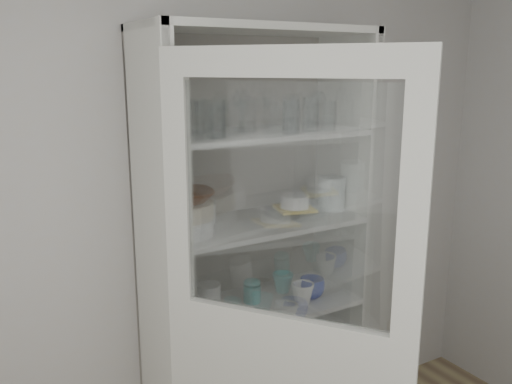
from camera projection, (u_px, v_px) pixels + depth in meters
wall_back at (194, 206)px, 2.51m from camera, size 3.60×0.02×2.60m
pantry_cabinet at (249, 282)px, 2.55m from camera, size 1.00×0.45×2.10m
cupboard_door at (284, 375)px, 1.91m from camera, size 0.57×0.74×2.00m
tumbler_0 at (182, 122)px, 1.98m from camera, size 0.08×0.08×0.15m
tumbler_1 at (218, 121)px, 2.09m from camera, size 0.08×0.08×0.13m
tumbler_2 at (216, 119)px, 2.10m from camera, size 0.09×0.09×0.15m
tumbler_3 at (291, 117)px, 2.23m from camera, size 0.08×0.08×0.14m
tumbler_4 at (310, 115)px, 2.32m from camera, size 0.09×0.09×0.14m
tumbler_5 at (293, 116)px, 2.29m from camera, size 0.08×0.08×0.13m
tumbler_6 at (329, 116)px, 2.35m from camera, size 0.07×0.07×0.13m
tumbler_7 at (198, 117)px, 2.19m from camera, size 0.09×0.09×0.15m
tumbler_8 at (181, 118)px, 2.15m from camera, size 0.08×0.08×0.14m
tumbler_9 at (248, 115)px, 2.27m from camera, size 0.08×0.08×0.14m
tumbler_10 at (291, 113)px, 2.37m from camera, size 0.07×0.07×0.15m
goblet_0 at (192, 114)px, 2.28m from camera, size 0.07×0.07×0.15m
goblet_1 at (241, 108)px, 2.36m from camera, size 0.08×0.08×0.19m
goblet_2 at (262, 111)px, 2.44m from camera, size 0.07×0.07×0.15m
goblet_3 at (318, 106)px, 2.61m from camera, size 0.08×0.08×0.17m
plate_stack_front at (188, 227)px, 2.21m from camera, size 0.21×0.21×0.07m
plate_stack_back at (193, 212)px, 2.40m from camera, size 0.20×0.20×0.08m
cream_bowl at (188, 211)px, 2.19m from camera, size 0.27×0.27×0.07m
terracotta_bowl at (187, 196)px, 2.18m from camera, size 0.25×0.25×0.05m
glass_platter at (295, 211)px, 2.54m from camera, size 0.38×0.38×0.02m
yellow_trivet at (295, 208)px, 2.54m from camera, size 0.20×0.20×0.01m
white_ramekin at (295, 201)px, 2.53m from camera, size 0.14×0.14×0.06m
grey_bowl_stack at (332, 193)px, 2.60m from camera, size 0.13×0.13×0.16m
mug_blue at (312, 288)px, 2.57m from camera, size 0.13×0.13×0.10m
mug_teal at (283, 282)px, 2.63m from camera, size 0.12×0.12×0.09m
mug_white at (303, 293)px, 2.50m from camera, size 0.14×0.14×0.10m
teal_jar at (252, 292)px, 2.52m from camera, size 0.08×0.08×0.10m
measuring_cups at (233, 313)px, 2.37m from camera, size 0.10×0.10×0.04m
white_canister at (209, 297)px, 2.43m from camera, size 0.13×0.13×0.13m
cream_dish at (257, 375)px, 2.58m from camera, size 0.33×0.33×0.08m
tin_box at (267, 369)px, 2.65m from camera, size 0.24×0.20×0.06m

